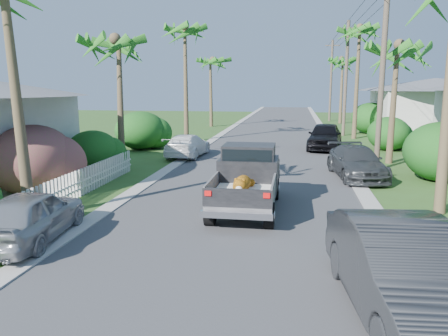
% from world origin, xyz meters
% --- Properties ---
extents(ground, '(120.00, 120.00, 0.00)m').
position_xyz_m(ground, '(0.00, 0.00, 0.00)').
color(ground, '#33521E').
rests_on(ground, ground).
extents(road, '(8.00, 100.00, 0.02)m').
position_xyz_m(road, '(0.00, 25.00, 0.01)').
color(road, '#38383A').
rests_on(road, ground).
extents(curb_left, '(0.60, 100.00, 0.06)m').
position_xyz_m(curb_left, '(-4.30, 25.00, 0.03)').
color(curb_left, '#A5A39E').
rests_on(curb_left, ground).
extents(curb_right, '(0.60, 100.00, 0.06)m').
position_xyz_m(curb_right, '(4.30, 25.00, 0.03)').
color(curb_right, '#A5A39E').
rests_on(curb_right, ground).
extents(pickup_truck, '(1.98, 5.12, 2.06)m').
position_xyz_m(pickup_truck, '(0.18, 5.64, 1.01)').
color(pickup_truck, black).
rests_on(pickup_truck, ground).
extents(parked_car_rn, '(2.35, 5.20, 1.65)m').
position_xyz_m(parked_car_rn, '(3.60, -1.05, 0.83)').
color(parked_car_rn, '#27282B').
rests_on(parked_car_rn, ground).
extents(parked_car_rm, '(2.51, 4.87, 1.35)m').
position_xyz_m(parked_car_rm, '(4.40, 11.01, 0.68)').
color(parked_car_rm, '#323538').
rests_on(parked_car_rm, ground).
extents(parked_car_rf, '(2.60, 5.13, 1.67)m').
position_xyz_m(parked_car_rf, '(3.60, 19.71, 0.84)').
color(parked_car_rf, black).
rests_on(parked_car_rf, ground).
extents(parked_car_ln, '(2.02, 4.15, 1.36)m').
position_xyz_m(parked_car_ln, '(-5.00, 1.40, 0.68)').
color(parked_car_ln, '#A0A2A7').
rests_on(parked_car_ln, ground).
extents(parked_car_lf, '(2.02, 4.47, 1.27)m').
position_xyz_m(parked_car_lf, '(-4.31, 15.51, 0.63)').
color(parked_car_lf, white).
rests_on(parked_car_lf, ground).
extents(palm_l_b, '(4.40, 4.40, 7.40)m').
position_xyz_m(palm_l_b, '(-6.80, 12.00, 6.15)').
color(palm_l_b, brown).
rests_on(palm_l_b, ground).
extents(palm_l_c, '(4.40, 4.40, 9.20)m').
position_xyz_m(palm_l_c, '(-6.00, 22.00, 7.91)').
color(palm_l_c, brown).
rests_on(palm_l_c, ground).
extents(palm_l_d, '(4.40, 4.40, 7.70)m').
position_xyz_m(palm_l_d, '(-6.50, 34.00, 6.44)').
color(palm_l_d, brown).
rests_on(palm_l_d, ground).
extents(palm_r_b, '(4.40, 4.40, 7.20)m').
position_xyz_m(palm_r_b, '(6.60, 15.00, 5.95)').
color(palm_r_b, brown).
rests_on(palm_r_b, ground).
extents(palm_r_c, '(4.40, 4.40, 9.40)m').
position_xyz_m(palm_r_c, '(6.20, 26.00, 8.11)').
color(palm_r_c, brown).
rests_on(palm_r_c, ground).
extents(palm_r_d, '(4.40, 4.40, 8.00)m').
position_xyz_m(palm_r_d, '(6.50, 40.00, 6.74)').
color(palm_r_d, brown).
rests_on(palm_r_d, ground).
extents(shrub_l_b, '(3.00, 3.30, 2.60)m').
position_xyz_m(shrub_l_b, '(-7.80, 6.00, 1.30)').
color(shrub_l_b, '#BC1A58').
rests_on(shrub_l_b, ground).
extents(shrub_l_c, '(2.40, 2.64, 2.00)m').
position_xyz_m(shrub_l_c, '(-7.40, 10.00, 1.00)').
color(shrub_l_c, '#134316').
rests_on(shrub_l_c, ground).
extents(shrub_l_d, '(3.20, 3.52, 2.40)m').
position_xyz_m(shrub_l_d, '(-8.00, 18.00, 1.20)').
color(shrub_l_d, '#134316').
rests_on(shrub_l_d, ground).
extents(shrub_r_b, '(3.00, 3.30, 2.50)m').
position_xyz_m(shrub_r_b, '(7.80, 11.00, 1.25)').
color(shrub_r_b, '#134316').
rests_on(shrub_r_b, ground).
extents(shrub_r_c, '(2.60, 2.86, 2.10)m').
position_xyz_m(shrub_r_c, '(7.50, 20.00, 1.05)').
color(shrub_r_c, '#134316').
rests_on(shrub_r_c, ground).
extents(shrub_r_d, '(3.20, 3.52, 2.60)m').
position_xyz_m(shrub_r_d, '(8.00, 30.00, 1.30)').
color(shrub_r_d, '#134316').
rests_on(shrub_r_d, ground).
extents(picket_fence, '(0.10, 11.00, 1.00)m').
position_xyz_m(picket_fence, '(-6.00, 5.50, 0.50)').
color(picket_fence, white).
rests_on(picket_fence, ground).
extents(house_right_far, '(9.00, 8.00, 4.60)m').
position_xyz_m(house_right_far, '(13.00, 30.00, 2.12)').
color(house_right_far, silver).
rests_on(house_right_far, ground).
extents(utility_pole_b, '(1.60, 0.26, 9.00)m').
position_xyz_m(utility_pole_b, '(5.60, 13.00, 4.60)').
color(utility_pole_b, brown).
rests_on(utility_pole_b, ground).
extents(utility_pole_c, '(1.60, 0.26, 9.00)m').
position_xyz_m(utility_pole_c, '(5.60, 28.00, 4.60)').
color(utility_pole_c, brown).
rests_on(utility_pole_c, ground).
extents(utility_pole_d, '(1.60, 0.26, 9.00)m').
position_xyz_m(utility_pole_d, '(5.60, 43.00, 4.60)').
color(utility_pole_d, brown).
rests_on(utility_pole_d, ground).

